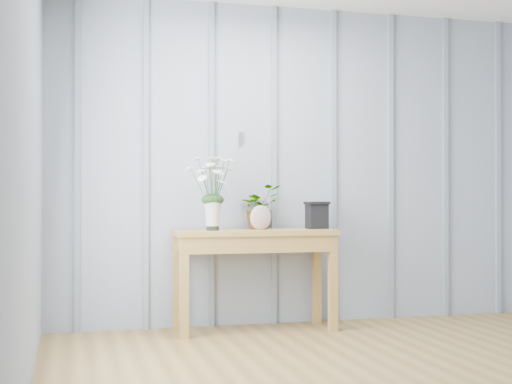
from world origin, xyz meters
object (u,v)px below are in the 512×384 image
object	(u,v)px
felt_disc_vessel	(261,218)
daisy_vase	(213,181)
carved_box	(317,215)
sideboard	(254,245)

from	to	relation	value
felt_disc_vessel	daisy_vase	bearing A→B (deg)	165.43
carved_box	sideboard	bearing A→B (deg)	-178.34
carved_box	daisy_vase	bearing A→B (deg)	-175.11
sideboard	carved_box	world-z (taller)	carved_box
felt_disc_vessel	carved_box	size ratio (longest dim) A/B	0.87
daisy_vase	felt_disc_vessel	distance (m)	0.46
daisy_vase	carved_box	distance (m)	0.87
sideboard	daisy_vase	size ratio (longest dim) A/B	2.07
sideboard	daisy_vase	xyz separation A→B (m)	(-0.33, -0.06, 0.48)
carved_box	felt_disc_vessel	bearing A→B (deg)	-173.25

